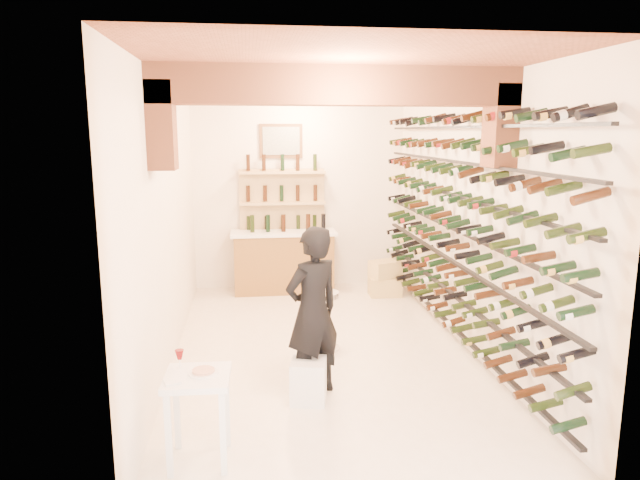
{
  "coord_description": "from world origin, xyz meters",
  "views": [
    {
      "loc": [
        -0.86,
        -6.45,
        2.6
      ],
      "look_at": [
        0.0,
        0.3,
        1.3
      ],
      "focal_mm": 31.94,
      "sensor_mm": 36.0,
      "label": 1
    }
  ],
  "objects_px": {
    "tasting_table": "(198,390)",
    "crate_lower": "(385,286)",
    "person": "(313,312)",
    "chrome_barstool": "(325,316)",
    "back_counter": "(284,260)",
    "wine_rack": "(450,221)",
    "white_stool": "(309,381)"
  },
  "relations": [
    {
      "from": "tasting_table",
      "to": "crate_lower",
      "type": "relative_size",
      "value": 1.77
    },
    {
      "from": "person",
      "to": "chrome_barstool",
      "type": "distance_m",
      "value": 1.26
    },
    {
      "from": "back_counter",
      "to": "person",
      "type": "relative_size",
      "value": 1.0
    },
    {
      "from": "back_counter",
      "to": "chrome_barstool",
      "type": "bearing_deg",
      "value": -82.97
    },
    {
      "from": "wine_rack",
      "to": "tasting_table",
      "type": "bearing_deg",
      "value": -142.07
    },
    {
      "from": "white_stool",
      "to": "crate_lower",
      "type": "distance_m",
      "value": 3.84
    },
    {
      "from": "back_counter",
      "to": "tasting_table",
      "type": "distance_m",
      "value": 4.95
    },
    {
      "from": "wine_rack",
      "to": "person",
      "type": "height_order",
      "value": "wine_rack"
    },
    {
      "from": "white_stool",
      "to": "back_counter",
      "type": "bearing_deg",
      "value": 89.77
    },
    {
      "from": "tasting_table",
      "to": "person",
      "type": "xyz_separation_m",
      "value": [
        1.04,
        1.09,
        0.25
      ]
    },
    {
      "from": "white_stool",
      "to": "crate_lower",
      "type": "height_order",
      "value": "white_stool"
    },
    {
      "from": "person",
      "to": "back_counter",
      "type": "bearing_deg",
      "value": -119.51
    },
    {
      "from": "chrome_barstool",
      "to": "crate_lower",
      "type": "bearing_deg",
      "value": 59.49
    },
    {
      "from": "chrome_barstool",
      "to": "back_counter",
      "type": "bearing_deg",
      "value": 97.03
    },
    {
      "from": "white_stool",
      "to": "wine_rack",
      "type": "bearing_deg",
      "value": 34.91
    },
    {
      "from": "wine_rack",
      "to": "chrome_barstool",
      "type": "height_order",
      "value": "wine_rack"
    },
    {
      "from": "back_counter",
      "to": "tasting_table",
      "type": "xyz_separation_m",
      "value": [
        -0.99,
        -4.85,
        0.07
      ]
    },
    {
      "from": "wine_rack",
      "to": "tasting_table",
      "type": "xyz_separation_m",
      "value": [
        -2.82,
        -2.2,
        -0.95
      ]
    },
    {
      "from": "wine_rack",
      "to": "person",
      "type": "relative_size",
      "value": 3.34
    },
    {
      "from": "chrome_barstool",
      "to": "crate_lower",
      "type": "relative_size",
      "value": 1.44
    },
    {
      "from": "person",
      "to": "crate_lower",
      "type": "distance_m",
      "value": 3.72
    },
    {
      "from": "tasting_table",
      "to": "crate_lower",
      "type": "height_order",
      "value": "tasting_table"
    },
    {
      "from": "back_counter",
      "to": "white_stool",
      "type": "height_order",
      "value": "back_counter"
    },
    {
      "from": "back_counter",
      "to": "tasting_table",
      "type": "relative_size",
      "value": 1.92
    },
    {
      "from": "white_stool",
      "to": "chrome_barstool",
      "type": "relative_size",
      "value": 0.58
    },
    {
      "from": "chrome_barstool",
      "to": "crate_lower",
      "type": "height_order",
      "value": "chrome_barstool"
    },
    {
      "from": "back_counter",
      "to": "white_stool",
      "type": "distance_m",
      "value": 3.95
    },
    {
      "from": "person",
      "to": "chrome_barstool",
      "type": "xyz_separation_m",
      "value": [
        0.27,
        1.15,
        -0.44
      ]
    },
    {
      "from": "tasting_table",
      "to": "crate_lower",
      "type": "distance_m",
      "value": 5.12
    },
    {
      "from": "back_counter",
      "to": "tasting_table",
      "type": "bearing_deg",
      "value": -101.53
    },
    {
      "from": "tasting_table",
      "to": "white_stool",
      "type": "height_order",
      "value": "tasting_table"
    },
    {
      "from": "person",
      "to": "tasting_table",
      "type": "bearing_deg",
      "value": 16.11
    }
  ]
}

